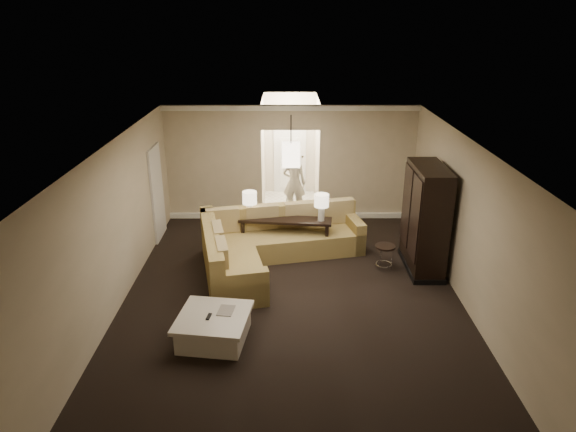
{
  "coord_description": "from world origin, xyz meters",
  "views": [
    {
      "loc": [
        -0.1,
        -7.98,
        4.76
      ],
      "look_at": [
        -0.07,
        1.2,
        1.13
      ],
      "focal_mm": 32.0,
      "sensor_mm": 36.0,
      "label": 1
    }
  ],
  "objects_px": {
    "armoire": "(425,221)",
    "console_table": "(285,232)",
    "sectional_sofa": "(267,245)",
    "drink_table": "(385,252)",
    "coffee_table": "(214,327)",
    "person": "(294,180)"
  },
  "relations": [
    {
      "from": "person",
      "to": "coffee_table",
      "type": "bearing_deg",
      "value": 89.47
    },
    {
      "from": "console_table",
      "to": "person",
      "type": "bearing_deg",
      "value": 91.07
    },
    {
      "from": "coffee_table",
      "to": "person",
      "type": "height_order",
      "value": "person"
    },
    {
      "from": "armoire",
      "to": "console_table",
      "type": "bearing_deg",
      "value": 164.19
    },
    {
      "from": "coffee_table",
      "to": "armoire",
      "type": "height_order",
      "value": "armoire"
    },
    {
      "from": "sectional_sofa",
      "to": "person",
      "type": "distance_m",
      "value": 2.94
    },
    {
      "from": "sectional_sofa",
      "to": "armoire",
      "type": "distance_m",
      "value": 3.14
    },
    {
      "from": "coffee_table",
      "to": "person",
      "type": "bearing_deg",
      "value": 76.42
    },
    {
      "from": "armoire",
      "to": "drink_table",
      "type": "relative_size",
      "value": 4.23
    },
    {
      "from": "console_table",
      "to": "drink_table",
      "type": "height_order",
      "value": "console_table"
    },
    {
      "from": "drink_table",
      "to": "person",
      "type": "distance_m",
      "value": 3.6
    },
    {
      "from": "drink_table",
      "to": "person",
      "type": "xyz_separation_m",
      "value": [
        -1.75,
        3.1,
        0.53
      ]
    },
    {
      "from": "sectional_sofa",
      "to": "console_table",
      "type": "relative_size",
      "value": 1.77
    },
    {
      "from": "armoire",
      "to": "drink_table",
      "type": "height_order",
      "value": "armoire"
    },
    {
      "from": "console_table",
      "to": "armoire",
      "type": "distance_m",
      "value": 2.87
    },
    {
      "from": "armoire",
      "to": "person",
      "type": "xyz_separation_m",
      "value": [
        -2.49,
        3.07,
        -0.12
      ]
    },
    {
      "from": "sectional_sofa",
      "to": "person",
      "type": "height_order",
      "value": "person"
    },
    {
      "from": "sectional_sofa",
      "to": "console_table",
      "type": "distance_m",
      "value": 0.65
    },
    {
      "from": "coffee_table",
      "to": "drink_table",
      "type": "xyz_separation_m",
      "value": [
        3.08,
        2.4,
        0.13
      ]
    },
    {
      "from": "coffee_table",
      "to": "console_table",
      "type": "bearing_deg",
      "value": 70.88
    },
    {
      "from": "coffee_table",
      "to": "armoire",
      "type": "relative_size",
      "value": 0.58
    },
    {
      "from": "drink_table",
      "to": "coffee_table",
      "type": "bearing_deg",
      "value": -142.1
    }
  ]
}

